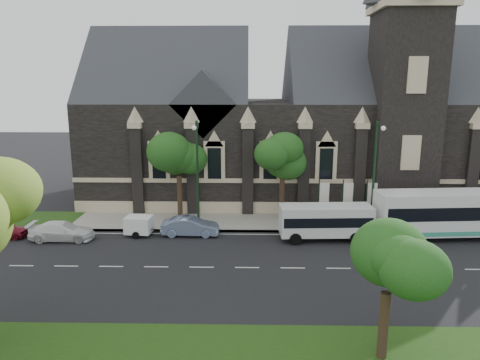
{
  "coord_description": "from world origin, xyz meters",
  "views": [
    {
      "loc": [
        0.08,
        -27.01,
        11.89
      ],
      "look_at": [
        -0.59,
        6.0,
        4.57
      ],
      "focal_mm": 32.99,
      "sensor_mm": 36.0,
      "label": 1
    }
  ],
  "objects_px": {
    "banner_flag_left": "(322,198)",
    "car_far_red": "(2,230)",
    "tree_walk_right": "(285,154)",
    "street_lamp_mid": "(197,170)",
    "box_trailer": "(139,225)",
    "tree_park_east": "(392,258)",
    "banner_flag_center": "(346,198)",
    "street_lamp_near": "(375,171)",
    "car_far_white": "(62,231)",
    "shuttle_bus": "(326,220)",
    "sedan": "(190,226)",
    "banner_flag_right": "(370,198)",
    "tour_coach": "(458,213)",
    "tree_walk_left": "(181,155)"
  },
  "relations": [
    {
      "from": "street_lamp_mid",
      "to": "banner_flag_left",
      "type": "relative_size",
      "value": 2.25
    },
    {
      "from": "tree_walk_right",
      "to": "sedan",
      "type": "distance_m",
      "value": 10.3
    },
    {
      "from": "shuttle_bus",
      "to": "car_far_red",
      "type": "bearing_deg",
      "value": 177.2
    },
    {
      "from": "street_lamp_mid",
      "to": "box_trailer",
      "type": "relative_size",
      "value": 3.02
    },
    {
      "from": "street_lamp_mid",
      "to": "car_far_red",
      "type": "relative_size",
      "value": 2.34
    },
    {
      "from": "tree_park_east",
      "to": "car_far_red",
      "type": "distance_m",
      "value": 29.57
    },
    {
      "from": "banner_flag_right",
      "to": "car_far_white",
      "type": "distance_m",
      "value": 24.97
    },
    {
      "from": "banner_flag_left",
      "to": "car_far_red",
      "type": "distance_m",
      "value": 25.77
    },
    {
      "from": "box_trailer",
      "to": "sedan",
      "type": "xyz_separation_m",
      "value": [
        4.06,
        0.13,
        -0.14
      ]
    },
    {
      "from": "banner_flag_center",
      "to": "car_far_red",
      "type": "relative_size",
      "value": 1.04
    },
    {
      "from": "banner_flag_left",
      "to": "tree_park_east",
      "type": "bearing_deg",
      "value": -90.35
    },
    {
      "from": "street_lamp_near",
      "to": "street_lamp_mid",
      "type": "xyz_separation_m",
      "value": [
        -14.0,
        0.0,
        0.0
      ]
    },
    {
      "from": "banner_flag_left",
      "to": "car_far_red",
      "type": "xyz_separation_m",
      "value": [
        -25.46,
        -3.62,
        -1.73
      ]
    },
    {
      "from": "street_lamp_near",
      "to": "shuttle_bus",
      "type": "xyz_separation_m",
      "value": [
        -3.98,
        -1.63,
        -3.55
      ]
    },
    {
      "from": "street_lamp_near",
      "to": "sedan",
      "type": "height_order",
      "value": "street_lamp_near"
    },
    {
      "from": "banner_flag_left",
      "to": "street_lamp_near",
      "type": "bearing_deg",
      "value": -27.18
    },
    {
      "from": "street_lamp_near",
      "to": "car_far_red",
      "type": "bearing_deg",
      "value": -176.63
    },
    {
      "from": "tree_walk_right",
      "to": "street_lamp_mid",
      "type": "relative_size",
      "value": 0.87
    },
    {
      "from": "box_trailer",
      "to": "tour_coach",
      "type": "bearing_deg",
      "value": 6.03
    },
    {
      "from": "banner_flag_right",
      "to": "shuttle_bus",
      "type": "bearing_deg",
      "value": -140.34
    },
    {
      "from": "banner_flag_center",
      "to": "tree_park_east",
      "type": "bearing_deg",
      "value": -96.57
    },
    {
      "from": "banner_flag_center",
      "to": "banner_flag_right",
      "type": "height_order",
      "value": "same"
    },
    {
      "from": "tree_park_east",
      "to": "banner_flag_left",
      "type": "height_order",
      "value": "tree_park_east"
    },
    {
      "from": "street_lamp_mid",
      "to": "shuttle_bus",
      "type": "relative_size",
      "value": 1.27
    },
    {
      "from": "shuttle_bus",
      "to": "tree_walk_right",
      "type": "bearing_deg",
      "value": 115.19
    },
    {
      "from": "banner_flag_center",
      "to": "shuttle_bus",
      "type": "xyz_separation_m",
      "value": [
        -2.26,
        -3.53,
        -0.82
      ]
    },
    {
      "from": "tree_walk_right",
      "to": "box_trailer",
      "type": "distance_m",
      "value": 13.62
    },
    {
      "from": "tree_walk_left",
      "to": "banner_flag_left",
      "type": "bearing_deg",
      "value": -8.02
    },
    {
      "from": "tree_park_east",
      "to": "car_far_white",
      "type": "relative_size",
      "value": 1.28
    },
    {
      "from": "car_far_red",
      "to": "tree_walk_right",
      "type": "bearing_deg",
      "value": -77.7
    },
    {
      "from": "banner_flag_right",
      "to": "car_far_white",
      "type": "height_order",
      "value": "banner_flag_right"
    },
    {
      "from": "street_lamp_near",
      "to": "sedan",
      "type": "distance_m",
      "value": 15.21
    },
    {
      "from": "tree_park_east",
      "to": "sedan",
      "type": "xyz_separation_m",
      "value": [
        -10.72,
        15.52,
        -3.87
      ]
    },
    {
      "from": "street_lamp_near",
      "to": "car_far_white",
      "type": "height_order",
      "value": "street_lamp_near"
    },
    {
      "from": "banner_flag_right",
      "to": "street_lamp_near",
      "type": "bearing_deg",
      "value": -98.56
    },
    {
      "from": "sedan",
      "to": "street_lamp_near",
      "type": "bearing_deg",
      "value": -86.05
    },
    {
      "from": "car_far_red",
      "to": "box_trailer",
      "type": "bearing_deg",
      "value": -87.36
    },
    {
      "from": "tree_walk_left",
      "to": "tour_coach",
      "type": "height_order",
      "value": "tree_walk_left"
    },
    {
      "from": "tour_coach",
      "to": "car_far_red",
      "type": "xyz_separation_m",
      "value": [
        -35.52,
        -0.74,
        -1.35
      ]
    },
    {
      "from": "sedan",
      "to": "tree_walk_left",
      "type": "bearing_deg",
      "value": 16.04
    },
    {
      "from": "box_trailer",
      "to": "sedan",
      "type": "relative_size",
      "value": 0.66
    },
    {
      "from": "tree_walk_right",
      "to": "car_far_red",
      "type": "xyz_separation_m",
      "value": [
        -22.38,
        -5.33,
        -5.16
      ]
    },
    {
      "from": "sedan",
      "to": "car_far_red",
      "type": "xyz_separation_m",
      "value": [
        -14.63,
        -0.82,
        -0.09
      ]
    },
    {
      "from": "sedan",
      "to": "car_far_white",
      "type": "distance_m",
      "value": 9.84
    },
    {
      "from": "tree_walk_right",
      "to": "banner_flag_right",
      "type": "xyz_separation_m",
      "value": [
        7.08,
        -1.71,
        -3.43
      ]
    },
    {
      "from": "box_trailer",
      "to": "street_lamp_near",
      "type": "bearing_deg",
      "value": 9.07
    },
    {
      "from": "banner_flag_left",
      "to": "car_far_white",
      "type": "height_order",
      "value": "banner_flag_left"
    },
    {
      "from": "banner_flag_left",
      "to": "box_trailer",
      "type": "distance_m",
      "value": 15.25
    },
    {
      "from": "banner_flag_center",
      "to": "car_far_red",
      "type": "height_order",
      "value": "banner_flag_center"
    },
    {
      "from": "street_lamp_near",
      "to": "banner_flag_left",
      "type": "bearing_deg",
      "value": 152.82
    }
  ]
}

